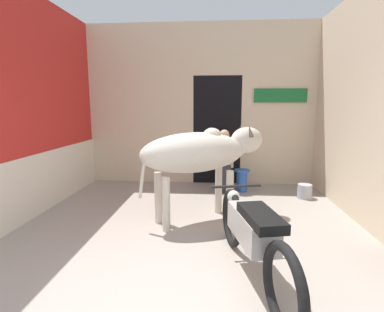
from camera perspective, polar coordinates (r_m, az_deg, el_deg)
name	(u,v)px	position (r m, az deg, el deg)	size (l,w,h in m)	color
wall_left_shopfront	(25,109)	(5.21, -29.15, 7.85)	(0.25, 4.29, 3.42)	red
wall_back_with_doorway	(207,114)	(6.77, 2.81, 7.95)	(4.87, 0.93, 3.42)	beige
wall_right_with_door	(376,107)	(4.83, 31.64, 7.98)	(0.22, 4.29, 3.42)	beige
cow	(202,153)	(4.36, 1.91, 0.62)	(1.96, 1.38, 1.42)	beige
motorcycle_near	(252,234)	(3.08, 11.34, -14.28)	(0.68, 2.11, 0.80)	black
shopkeeper_seated	(224,159)	(5.96, 6.11, -0.63)	(0.37, 0.33, 1.24)	#282833
plastic_stool	(242,180)	(6.08, 9.48, -4.48)	(0.31, 0.31, 0.44)	#2856B2
bucket	(305,191)	(5.97, 20.66, -6.30)	(0.26, 0.26, 0.26)	#A8A8B2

